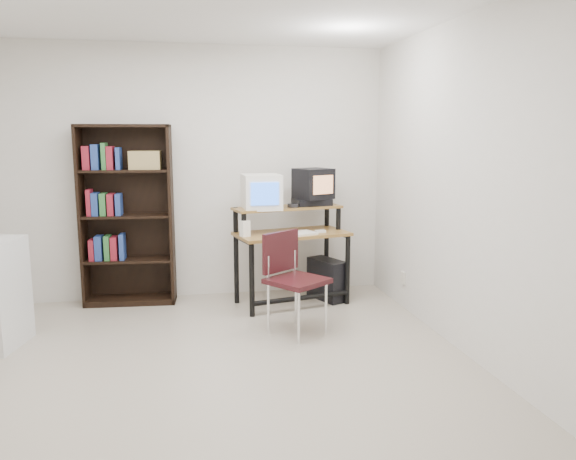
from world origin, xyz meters
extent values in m
cube|color=#B8AC98|center=(0.00, 0.00, -0.01)|extent=(4.00, 4.00, 0.01)
cube|color=silver|center=(0.00, 2.00, 1.30)|extent=(4.00, 0.01, 2.60)
cube|color=silver|center=(0.00, -2.00, 1.30)|extent=(4.00, 0.01, 2.60)
cube|color=silver|center=(2.00, 0.00, 1.30)|extent=(0.01, 4.00, 2.60)
cube|color=olive|center=(0.93, 1.49, 0.72)|extent=(1.19, 0.76, 0.03)
cube|color=olive|center=(0.91, 1.60, 0.97)|extent=(1.15, 0.55, 0.02)
cylinder|color=black|center=(0.48, 1.15, 0.36)|extent=(0.05, 0.05, 0.72)
cylinder|color=black|center=(1.48, 1.36, 0.36)|extent=(0.05, 0.05, 0.72)
cylinder|color=black|center=(0.38, 1.61, 0.49)|extent=(0.05, 0.05, 0.98)
cylinder|color=black|center=(1.38, 1.82, 0.49)|extent=(0.05, 0.05, 0.98)
cylinder|color=black|center=(0.98, 1.26, 0.12)|extent=(1.01, 0.26, 0.05)
cube|color=white|center=(0.63, 1.54, 1.14)|extent=(0.37, 0.37, 0.34)
cube|color=blue|center=(0.64, 1.35, 1.14)|extent=(0.27, 0.02, 0.22)
cube|color=black|center=(1.18, 1.65, 1.01)|extent=(0.39, 0.31, 0.08)
cube|color=black|center=(1.19, 1.66, 1.20)|extent=(0.43, 0.42, 0.31)
cube|color=tan|center=(1.26, 1.51, 1.20)|extent=(0.23, 0.11, 0.19)
cylinder|color=#26262B|center=(0.96, 1.53, 0.99)|extent=(0.15, 0.15, 0.05)
cube|color=white|center=(0.91, 1.33, 0.74)|extent=(0.51, 0.36, 0.03)
cube|color=black|center=(1.22, 1.43, 0.72)|extent=(0.28, 0.26, 0.01)
cube|color=white|center=(1.21, 1.42, 0.74)|extent=(0.11, 0.07, 0.03)
cube|color=white|center=(0.45, 1.36, 0.80)|extent=(0.10, 0.10, 0.17)
cube|color=black|center=(1.33, 1.57, 0.21)|extent=(0.36, 0.49, 0.42)
cube|color=black|center=(0.80, 0.63, 0.47)|extent=(0.61, 0.61, 0.04)
cube|color=black|center=(0.69, 0.79, 0.69)|extent=(0.36, 0.27, 0.35)
cylinder|color=silver|center=(0.76, 0.39, 0.22)|extent=(0.02, 0.02, 0.45)
cylinder|color=silver|center=(1.05, 0.59, 0.22)|extent=(0.02, 0.02, 0.45)
cylinder|color=silver|center=(0.56, 0.67, 0.22)|extent=(0.02, 0.02, 0.45)
cylinder|color=silver|center=(0.84, 0.88, 0.22)|extent=(0.02, 0.02, 0.45)
cube|color=black|center=(-1.11, 1.86, 0.90)|extent=(0.05, 0.30, 1.80)
cube|color=black|center=(-0.24, 1.80, 0.90)|extent=(0.05, 0.30, 1.80)
cube|color=black|center=(-0.66, 1.97, 0.90)|extent=(0.90, 0.09, 1.80)
cube|color=black|center=(-0.68, 1.83, 1.78)|extent=(0.92, 0.37, 0.03)
cube|color=black|center=(-0.68, 1.83, 0.03)|extent=(0.92, 0.37, 0.06)
cube|color=black|center=(-0.68, 1.83, 0.45)|extent=(0.86, 0.35, 0.03)
cube|color=black|center=(-0.68, 1.83, 0.90)|extent=(0.86, 0.35, 0.02)
cube|color=black|center=(-0.68, 1.83, 1.35)|extent=(0.86, 0.35, 0.02)
cube|color=olive|center=(-0.48, 1.81, 1.45)|extent=(0.32, 0.24, 0.18)
cube|color=beige|center=(1.99, 1.15, 0.30)|extent=(0.02, 0.08, 0.12)
camera|label=1|loc=(-0.18, -3.91, 1.71)|focal=35.00mm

